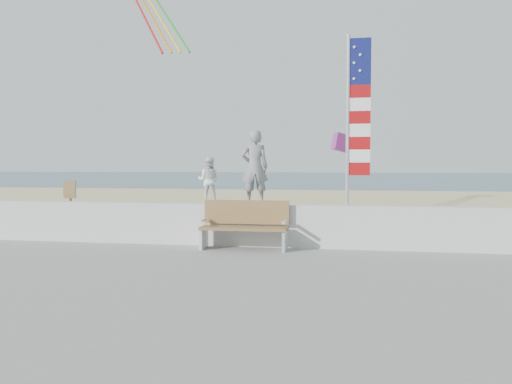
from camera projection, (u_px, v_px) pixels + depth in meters
ground at (227, 272)px, 9.70m from camera, size 220.00×220.00×0.00m
sand at (288, 219)px, 18.54m from camera, size 90.00×40.00×0.08m
boardwalk at (139, 334)px, 5.77m from camera, size 50.00×12.40×0.10m
seawall at (249, 225)px, 11.63m from camera, size 30.00×0.35×0.90m
adult at (255, 167)px, 11.54m from camera, size 0.64×0.48×1.58m
child at (209, 180)px, 11.74m from camera, size 0.49×0.39×1.01m
bench at (245, 224)px, 11.18m from camera, size 1.80×0.57×1.00m
flag at (354, 113)px, 11.11m from camera, size 0.50×0.08×3.50m
parafoil_kite at (348, 144)px, 14.18m from camera, size 0.85×0.66×0.60m
sign at (70, 205)px, 12.98m from camera, size 0.32×0.07×1.46m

